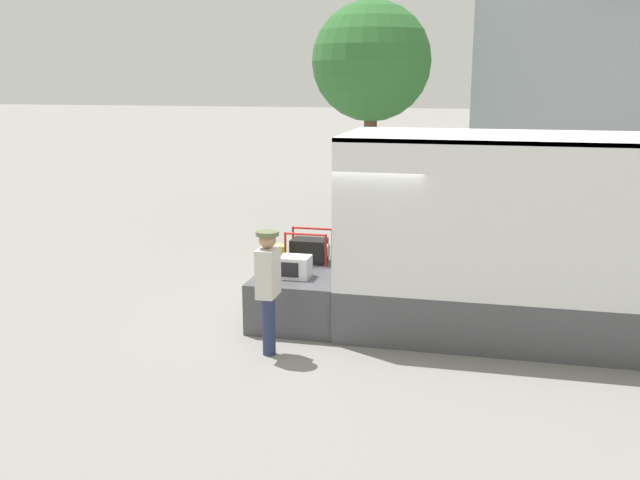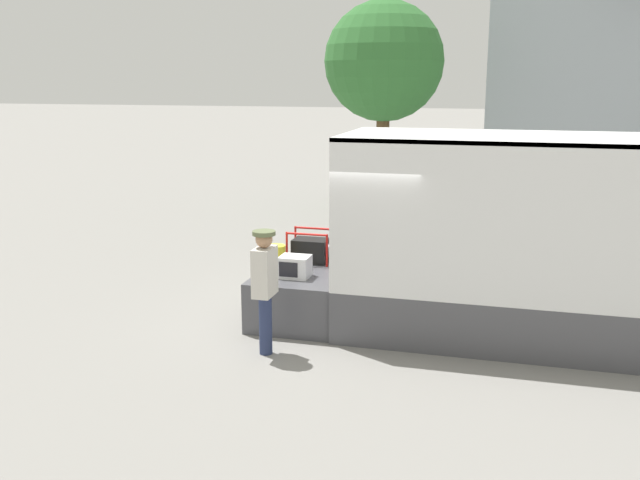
% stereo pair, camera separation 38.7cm
% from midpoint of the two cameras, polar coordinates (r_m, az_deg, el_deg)
% --- Properties ---
extents(ground_plane, '(160.00, 160.00, 0.00)m').
position_cam_midpoint_polar(ground_plane, '(11.35, 3.10, -6.42)').
color(ground_plane, gray).
extents(tailgate_deck, '(1.35, 2.09, 0.77)m').
position_cam_midpoint_polar(tailgate_deck, '(11.38, -0.22, -4.30)').
color(tailgate_deck, '#4C4C51').
rests_on(tailgate_deck, ground).
extents(microwave, '(0.45, 0.39, 0.33)m').
position_cam_midpoint_polar(microwave, '(10.84, -1.00, -2.15)').
color(microwave, white).
rests_on(microwave, tailgate_deck).
extents(portable_generator, '(0.71, 0.51, 0.53)m').
position_cam_midpoint_polar(portable_generator, '(11.72, 0.31, -0.81)').
color(portable_generator, black).
rests_on(portable_generator, tailgate_deck).
extents(orange_bucket, '(0.29, 0.29, 0.36)m').
position_cam_midpoint_polar(orange_bucket, '(11.42, -2.52, -1.31)').
color(orange_bucket, yellow).
rests_on(orange_bucket, tailgate_deck).
extents(worker_person, '(0.31, 0.44, 1.75)m').
position_cam_midpoint_polar(worker_person, '(9.69, -3.30, -3.14)').
color(worker_person, navy).
rests_on(worker_person, ground).
extents(house_backdrop, '(9.04, 6.79, 9.42)m').
position_cam_midpoint_polar(house_backdrop, '(25.99, 23.88, 14.14)').
color(house_backdrop, '#A8B2BC').
rests_on(house_backdrop, ground).
extents(street_tree, '(3.25, 3.25, 5.81)m').
position_cam_midpoint_polar(street_tree, '(20.00, 5.72, 13.97)').
color(street_tree, brown).
rests_on(street_tree, ground).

